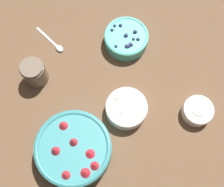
{
  "coord_description": "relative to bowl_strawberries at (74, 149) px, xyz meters",
  "views": [
    {
      "loc": [
        -0.02,
        -0.36,
        0.99
      ],
      "look_at": [
        0.0,
        -0.03,
        0.04
      ],
      "focal_mm": 50.0,
      "sensor_mm": 36.0,
      "label": 1
    }
  ],
  "objects": [
    {
      "name": "jar_chocolate",
      "position": [
        -0.12,
        0.26,
        -0.0
      ],
      "size": [
        0.08,
        0.08,
        0.09
      ],
      "color": "brown",
      "rests_on": "ground_plane"
    },
    {
      "name": "bowl_blueberries",
      "position": [
        0.19,
        0.38,
        -0.02
      ],
      "size": [
        0.15,
        0.15,
        0.06
      ],
      "color": "#47AD9E",
      "rests_on": "ground_plane"
    },
    {
      "name": "spoon",
      "position": [
        -0.06,
        0.39,
        -0.04
      ],
      "size": [
        0.1,
        0.11,
        0.01
      ],
      "color": "silver",
      "rests_on": "ground_plane"
    },
    {
      "name": "bowl_bananas",
      "position": [
        0.17,
        0.12,
        -0.02
      ],
      "size": [
        0.13,
        0.13,
        0.05
      ],
      "color": "white",
      "rests_on": "ground_plane"
    },
    {
      "name": "bowl_strawberries",
      "position": [
        0.0,
        0.0,
        0.0
      ],
      "size": [
        0.23,
        0.23,
        0.1
      ],
      "color": "teal",
      "rests_on": "ground_plane"
    },
    {
      "name": "ground_plane",
      "position": [
        0.13,
        0.2,
        -0.05
      ],
      "size": [
        4.0,
        4.0,
        0.0
      ],
      "primitive_type": "plane",
      "color": "brown"
    },
    {
      "name": "bowl_cream",
      "position": [
        0.4,
        0.1,
        -0.02
      ],
      "size": [
        0.1,
        0.1,
        0.05
      ],
      "color": "white",
      "rests_on": "ground_plane"
    }
  ]
}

